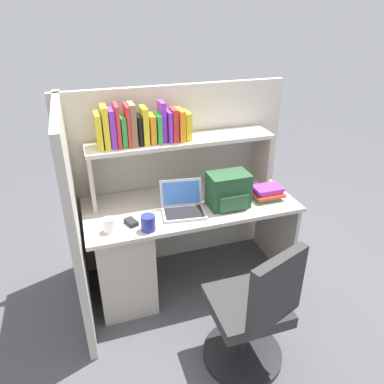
{
  "coord_description": "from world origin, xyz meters",
  "views": [
    {
      "loc": [
        -0.75,
        -2.33,
        2.09
      ],
      "look_at": [
        0.0,
        -0.05,
        0.85
      ],
      "focal_mm": 34.09,
      "sensor_mm": 36.0,
      "label": 1
    }
  ],
  "objects_px": {
    "laptop": "(183,205)",
    "backpack": "(229,190)",
    "paper_cup": "(109,225)",
    "office_chair": "(253,317)",
    "snack_canister": "(148,223)",
    "computer_mouse": "(131,222)"
  },
  "relations": [
    {
      "from": "laptop",
      "to": "snack_canister",
      "type": "height_order",
      "value": "laptop"
    },
    {
      "from": "computer_mouse",
      "to": "laptop",
      "type": "bearing_deg",
      "value": -12.85
    },
    {
      "from": "backpack",
      "to": "computer_mouse",
      "type": "relative_size",
      "value": 2.88
    },
    {
      "from": "computer_mouse",
      "to": "paper_cup",
      "type": "bearing_deg",
      "value": 175.25
    },
    {
      "from": "laptop",
      "to": "backpack",
      "type": "bearing_deg",
      "value": -3.26
    },
    {
      "from": "computer_mouse",
      "to": "office_chair",
      "type": "xyz_separation_m",
      "value": [
        0.59,
        -0.74,
        -0.35
      ]
    },
    {
      "from": "backpack",
      "to": "paper_cup",
      "type": "bearing_deg",
      "value": -174.78
    },
    {
      "from": "computer_mouse",
      "to": "office_chair",
      "type": "bearing_deg",
      "value": -72.8
    },
    {
      "from": "computer_mouse",
      "to": "office_chair",
      "type": "relative_size",
      "value": 0.11
    },
    {
      "from": "paper_cup",
      "to": "backpack",
      "type": "bearing_deg",
      "value": 5.22
    },
    {
      "from": "laptop",
      "to": "snack_canister",
      "type": "xyz_separation_m",
      "value": [
        -0.29,
        -0.17,
        0.0
      ]
    },
    {
      "from": "snack_canister",
      "to": "office_chair",
      "type": "relative_size",
      "value": 0.12
    },
    {
      "from": "computer_mouse",
      "to": "office_chair",
      "type": "distance_m",
      "value": 1.01
    },
    {
      "from": "paper_cup",
      "to": "laptop",
      "type": "bearing_deg",
      "value": 10.58
    },
    {
      "from": "laptop",
      "to": "paper_cup",
      "type": "height_order",
      "value": "laptop"
    },
    {
      "from": "backpack",
      "to": "office_chair",
      "type": "height_order",
      "value": "backpack"
    },
    {
      "from": "laptop",
      "to": "backpack",
      "type": "height_order",
      "value": "backpack"
    },
    {
      "from": "backpack",
      "to": "computer_mouse",
      "type": "height_order",
      "value": "backpack"
    },
    {
      "from": "laptop",
      "to": "office_chair",
      "type": "height_order",
      "value": "laptop"
    },
    {
      "from": "laptop",
      "to": "computer_mouse",
      "type": "distance_m",
      "value": 0.4
    },
    {
      "from": "backpack",
      "to": "paper_cup",
      "type": "distance_m",
      "value": 0.9
    },
    {
      "from": "snack_canister",
      "to": "computer_mouse",
      "type": "bearing_deg",
      "value": 132.39
    }
  ]
}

